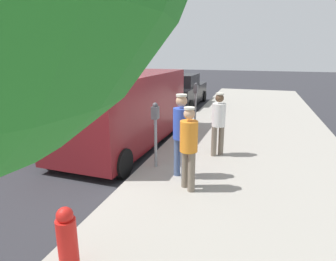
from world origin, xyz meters
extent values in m
plane|color=#2D2D33|center=(0.00, 0.00, 0.00)|extent=(80.00, 80.00, 0.00)
cube|color=#9E998E|center=(3.50, 0.00, 0.07)|extent=(5.00, 32.00, 0.15)
cylinder|color=gray|center=(1.35, 0.64, 0.72)|extent=(0.07, 0.07, 1.15)
cube|color=#4C4C51|center=(1.35, 0.64, 1.44)|extent=(0.14, 0.18, 0.28)
sphere|color=#47474C|center=(1.35, 0.64, 1.61)|extent=(0.12, 0.12, 0.12)
cylinder|color=gray|center=(1.35, 5.03, 0.72)|extent=(0.07, 0.07, 1.15)
cube|color=#4C4C51|center=(1.35, 5.03, 1.44)|extent=(0.14, 0.18, 0.28)
sphere|color=#47474C|center=(1.35, 5.03, 1.61)|extent=(0.12, 0.12, 0.12)
cylinder|color=#4C608C|center=(2.15, 0.20, 0.58)|extent=(0.14, 0.14, 0.86)
cylinder|color=#4C608C|center=(1.96, 0.30, 0.58)|extent=(0.14, 0.14, 0.86)
cylinder|color=blue|center=(2.06, 0.25, 1.33)|extent=(0.34, 0.34, 0.65)
sphere|color=tan|center=(2.06, 0.25, 1.80)|extent=(0.23, 0.23, 0.23)
cylinder|color=silver|center=(2.06, 0.25, 1.92)|extent=(0.22, 0.22, 0.04)
cylinder|color=#726656|center=(2.70, 1.91, 0.54)|extent=(0.14, 0.14, 0.78)
cylinder|color=#726656|center=(2.54, 1.76, 0.54)|extent=(0.14, 0.14, 0.78)
cylinder|color=white|center=(2.62, 1.83, 1.22)|extent=(0.34, 0.34, 0.58)
sphere|color=brown|center=(2.62, 1.83, 1.65)|extent=(0.21, 0.21, 0.21)
cylinder|color=silver|center=(2.62, 1.83, 1.76)|extent=(0.20, 0.20, 0.04)
cylinder|color=#726656|center=(2.42, -0.33, 0.54)|extent=(0.14, 0.14, 0.78)
cylinder|color=#726656|center=(2.26, -0.18, 0.54)|extent=(0.14, 0.14, 0.78)
cylinder|color=orange|center=(2.34, -0.26, 1.23)|extent=(0.34, 0.34, 0.59)
sphere|color=tan|center=(2.34, -0.26, 1.66)|extent=(0.21, 0.21, 0.21)
cylinder|color=silver|center=(2.34, -0.26, 1.77)|extent=(0.20, 0.20, 0.04)
cube|color=maroon|center=(-0.15, 2.23, 1.17)|extent=(2.19, 5.27, 1.96)
cube|color=black|center=(-0.06, 4.68, 1.56)|extent=(1.84, 0.15, 0.88)
cylinder|color=black|center=(-1.02, 4.31, 0.34)|extent=(0.24, 0.69, 0.68)
cylinder|color=black|center=(0.87, 4.24, 0.34)|extent=(0.24, 0.69, 0.68)
cylinder|color=black|center=(-1.17, 0.22, 0.34)|extent=(0.24, 0.69, 0.68)
cylinder|color=black|center=(0.72, 0.15, 0.34)|extent=(0.24, 0.69, 0.68)
cube|color=black|center=(-0.29, 9.22, 0.61)|extent=(1.89, 4.43, 0.89)
cube|color=black|center=(-0.30, 9.00, 1.35)|extent=(1.63, 2.01, 0.60)
cylinder|color=black|center=(-1.13, 10.88, 0.30)|extent=(0.23, 0.60, 0.60)
cylinder|color=black|center=(0.59, 10.85, 0.30)|extent=(0.23, 0.60, 0.60)
cylinder|color=black|center=(-1.18, 7.58, 0.30)|extent=(0.23, 0.60, 0.60)
cylinder|color=black|center=(0.54, 7.56, 0.30)|extent=(0.23, 0.60, 0.60)
cylinder|color=red|center=(1.45, -2.80, 0.50)|extent=(0.24, 0.24, 0.70)
sphere|color=red|center=(1.45, -2.80, 0.91)|extent=(0.20, 0.20, 0.20)
camera|label=1|loc=(3.49, -5.26, 2.76)|focal=30.51mm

